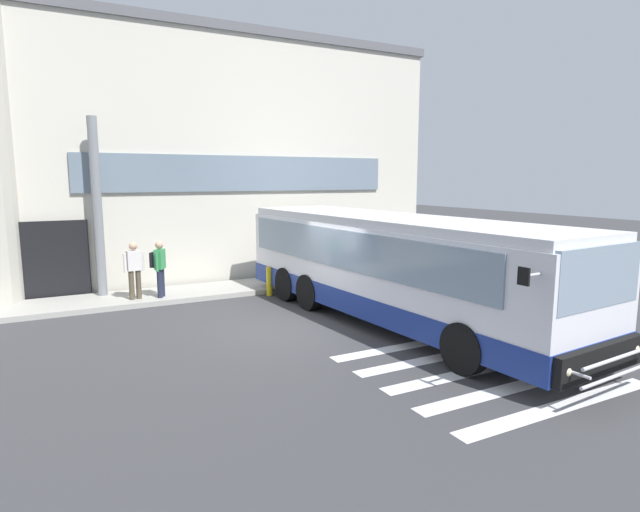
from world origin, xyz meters
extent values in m
cube|color=#353538|center=(0.00, 0.00, -0.01)|extent=(80.00, 90.00, 0.02)
cube|color=silver|center=(2.00, -6.00, 0.00)|extent=(4.40, 0.36, 0.01)
cube|color=silver|center=(2.00, -5.10, 0.00)|extent=(4.40, 0.36, 0.01)
cube|color=silver|center=(2.00, -4.20, 0.00)|extent=(4.40, 0.36, 0.01)
cube|color=silver|center=(2.00, -3.30, 0.00)|extent=(4.40, 0.36, 0.01)
cube|color=silver|center=(2.00, -2.40, 0.00)|extent=(4.40, 0.36, 0.01)
cube|color=beige|center=(0.00, 12.00, 4.21)|extent=(16.94, 12.00, 8.42)
cube|color=#56565B|center=(0.00, 12.00, 8.57)|extent=(17.14, 12.20, 0.30)
cube|color=black|center=(-4.97, 5.95, 1.20)|extent=(1.80, 0.16, 2.40)
cube|color=slate|center=(1.00, 5.96, 3.80)|extent=(10.94, 0.10, 1.20)
cube|color=#9E9B93|center=(0.00, 4.80, 0.07)|extent=(20.94, 2.00, 0.15)
cylinder|color=slate|center=(-3.81, 5.40, 2.78)|extent=(0.28, 0.28, 5.26)
cube|color=silver|center=(2.51, -0.59, 1.42)|extent=(3.34, 10.80, 2.15)
cube|color=navy|center=(2.51, -0.59, 0.62)|extent=(3.39, 10.85, 0.55)
cube|color=silver|center=(2.51, -0.59, 2.60)|extent=(3.23, 10.60, 0.20)
cube|color=gray|center=(2.91, -5.85, 2.02)|extent=(2.35, 0.30, 1.05)
cube|color=gray|center=(3.78, -0.20, 1.92)|extent=(0.75, 9.42, 0.95)
cube|color=gray|center=(1.20, -0.39, 1.92)|extent=(0.75, 9.42, 0.95)
cube|color=black|center=(2.91, -5.85, 2.38)|extent=(2.15, 0.26, 0.28)
cube|color=black|center=(2.92, -5.98, 0.63)|extent=(2.46, 0.38, 0.52)
sphere|color=beige|center=(3.94, -5.94, 0.65)|extent=(0.18, 0.18, 0.18)
sphere|color=beige|center=(1.90, -6.10, 0.65)|extent=(0.18, 0.18, 0.18)
cylinder|color=#B7B7BF|center=(1.40, -5.76, 2.17)|extent=(0.40, 0.08, 0.05)
cube|color=black|center=(1.20, -5.78, 2.17)|extent=(0.05, 0.20, 0.28)
cylinder|color=black|center=(3.95, -4.02, 0.50)|extent=(0.37, 1.02, 1.00)
cylinder|color=black|center=(1.61, -4.19, 0.50)|extent=(0.37, 1.02, 1.00)
cylinder|color=black|center=(3.53, 1.61, 0.50)|extent=(0.37, 1.02, 1.00)
cylinder|color=black|center=(1.18, 1.43, 0.50)|extent=(0.37, 1.02, 1.00)
cylinder|color=black|center=(3.43, 2.91, 0.50)|extent=(0.37, 1.02, 1.00)
cylinder|color=black|center=(1.08, 2.73, 0.50)|extent=(0.37, 1.02, 1.00)
cylinder|color=#B7B7BF|center=(2.95, -6.35, 0.50)|extent=(2.25, 0.23, 0.06)
cylinder|color=#B7B7BF|center=(2.95, -6.35, 0.80)|extent=(2.25, 0.23, 0.06)
cylinder|color=#B7B7BF|center=(3.90, -6.08, 0.65)|extent=(0.09, 0.50, 0.05)
cylinder|color=#B7B7BF|center=(1.96, -6.22, 0.65)|extent=(0.09, 0.50, 0.05)
cylinder|color=#4C4233|center=(-2.91, 4.39, 0.57)|extent=(0.15, 0.15, 0.85)
cylinder|color=#4C4233|center=(-3.11, 4.36, 0.57)|extent=(0.15, 0.15, 0.85)
cube|color=silver|center=(-3.01, 4.38, 1.29)|extent=(0.41, 0.27, 0.58)
sphere|color=tan|center=(-3.01, 4.38, 1.71)|extent=(0.23, 0.23, 0.23)
cylinder|color=silver|center=(-2.76, 4.41, 1.24)|extent=(0.09, 0.09, 0.55)
cylinder|color=silver|center=(-3.26, 4.34, 1.24)|extent=(0.09, 0.09, 0.55)
cylinder|color=#1E2338|center=(-2.24, 4.39, 0.57)|extent=(0.15, 0.15, 0.85)
cylinder|color=#1E2338|center=(-2.34, 4.21, 0.57)|extent=(0.15, 0.15, 0.85)
cube|color=#338C4C|center=(-2.29, 4.30, 1.29)|extent=(0.38, 0.44, 0.58)
sphere|color=tan|center=(-2.29, 4.30, 1.71)|extent=(0.23, 0.23, 0.23)
cylinder|color=#338C4C|center=(-2.16, 4.51, 1.24)|extent=(0.09, 0.09, 0.55)
cylinder|color=#338C4C|center=(-2.42, 4.09, 1.24)|extent=(0.09, 0.09, 0.55)
cube|color=black|center=(-2.44, 4.39, 1.27)|extent=(0.31, 0.35, 0.44)
cylinder|color=yellow|center=(0.87, 3.60, 0.45)|extent=(0.18, 0.18, 0.90)
camera|label=1|loc=(-5.12, -11.11, 3.66)|focal=28.94mm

